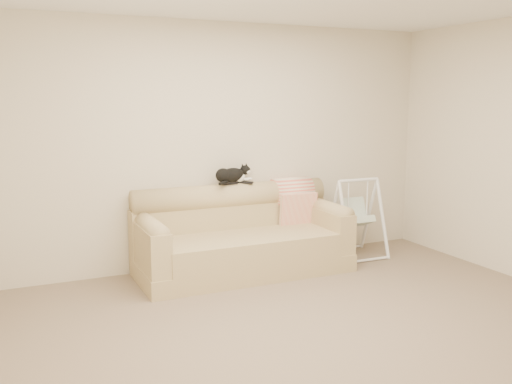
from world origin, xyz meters
The scene contains 8 objects.
ground_plane centered at (0.00, 0.00, 0.00)m, with size 5.00×5.00×0.00m, color brown.
room_shell centered at (0.00, 0.00, 1.53)m, with size 5.04×4.04×2.60m.
sofa centered at (0.05, 1.62, 0.35)m, with size 2.20×0.93×0.90m.
remote_a centered at (0.02, 1.84, 0.91)m, with size 0.19×0.08×0.03m.
remote_b centered at (0.21, 1.84, 0.91)m, with size 0.16×0.15×0.02m.
tuxedo_cat centered at (0.05, 1.85, 1.00)m, with size 0.48×0.35×0.20m.
throw_blanket centered at (0.78, 1.84, 0.72)m, with size 0.44×0.38×0.58m.
baby_swing centered at (1.50, 1.61, 0.45)m, with size 0.56×0.60×0.91m.
Camera 1 is at (-2.23, -3.73, 1.82)m, focal length 40.00 mm.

